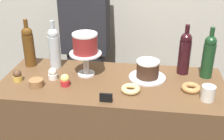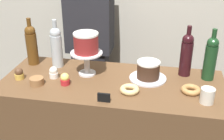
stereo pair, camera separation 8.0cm
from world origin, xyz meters
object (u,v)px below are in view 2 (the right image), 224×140
object	(u,v)px
cupcake_chocolate	(19,74)
barista_figure	(90,51)
coffee_cup_ceramic	(207,96)
donut_maple	(191,90)
wine_bottle_amber	(32,44)
wine_bottle_dark_red	(186,54)
cake_stand_pedestal	(87,60)
white_layer_cake	(86,43)
cupcake_lemon	(65,79)
price_sign_chalkboard	(103,98)
cupcake_vanilla	(54,72)
chocolate_round_cake	(148,70)
donut_glazed	(130,90)
wine_bottle_green	(211,58)
cookie_stack	(37,81)
wine_bottle_clear	(56,46)

from	to	relation	value
cupcake_chocolate	barista_figure	distance (m)	0.72
coffee_cup_ceramic	donut_maple	bearing A→B (deg)	128.75
wine_bottle_amber	coffee_cup_ceramic	world-z (taller)	wine_bottle_amber
wine_bottle_dark_red	donut_maple	xyz separation A→B (m)	(0.03, -0.23, -0.13)
cake_stand_pedestal	white_layer_cake	distance (m)	0.11
cupcake_lemon	coffee_cup_ceramic	world-z (taller)	coffee_cup_ceramic
cake_stand_pedestal	price_sign_chalkboard	size ratio (longest dim) A/B	2.89
cake_stand_pedestal	white_layer_cake	world-z (taller)	white_layer_cake
cupcake_vanilla	price_sign_chalkboard	bearing A→B (deg)	-31.08
cupcake_lemon	barista_figure	distance (m)	0.68
cupcake_lemon	cupcake_chocolate	world-z (taller)	same
chocolate_round_cake	coffee_cup_ceramic	world-z (taller)	chocolate_round_cake
chocolate_round_cake	donut_glazed	bearing A→B (deg)	-116.24
cake_stand_pedestal	wine_bottle_amber	bearing A→B (deg)	167.85
white_layer_cake	chocolate_round_cake	bearing A→B (deg)	0.51
cupcake_vanilla	coffee_cup_ceramic	size ratio (longest dim) A/B	0.87
wine_bottle_dark_red	cupcake_chocolate	size ratio (longest dim) A/B	4.38
wine_bottle_dark_red	wine_bottle_amber	distance (m)	1.03
wine_bottle_green	wine_bottle_dark_red	size ratio (longest dim) A/B	1.00
donut_maple	barista_figure	distance (m)	0.99
donut_glazed	cookie_stack	world-z (taller)	cookie_stack
price_sign_chalkboard	wine_bottle_amber	bearing A→B (deg)	145.74
cupcake_lemon	barista_figure	xyz separation A→B (m)	(-0.02, 0.68, -0.09)
white_layer_cake	wine_bottle_green	distance (m)	0.77
wine_bottle_green	cake_stand_pedestal	bearing A→B (deg)	-174.11
wine_bottle_dark_red	wine_bottle_clear	size ratio (longest dim) A/B	1.00
wine_bottle_dark_red	price_sign_chalkboard	size ratio (longest dim) A/B	4.65
wine_bottle_clear	wine_bottle_amber	xyz separation A→B (m)	(-0.18, 0.01, 0.00)
price_sign_chalkboard	wine_bottle_clear	bearing A→B (deg)	135.93
cake_stand_pedestal	wine_bottle_green	bearing A→B (deg)	5.89
coffee_cup_ceramic	cupcake_chocolate	bearing A→B (deg)	176.47
wine_bottle_dark_red	barista_figure	distance (m)	0.86
wine_bottle_green	cupcake_vanilla	distance (m)	0.97
cupcake_chocolate	price_sign_chalkboard	size ratio (longest dim) A/B	1.06
chocolate_round_cake	wine_bottle_clear	size ratio (longest dim) A/B	0.44
cupcake_chocolate	barista_figure	bearing A→B (deg)	66.68
white_layer_cake	wine_bottle_clear	distance (m)	0.25
coffee_cup_ceramic	chocolate_round_cake	bearing A→B (deg)	146.97
wine_bottle_clear	donut_maple	size ratio (longest dim) A/B	2.91
cupcake_lemon	cookie_stack	bearing A→B (deg)	-168.70
wine_bottle_clear	white_layer_cake	bearing A→B (deg)	-19.62
wine_bottle_clear	cookie_stack	world-z (taller)	wine_bottle_clear
wine_bottle_green	donut_maple	size ratio (longest dim) A/B	2.91
chocolate_round_cake	cupcake_chocolate	distance (m)	0.81
wine_bottle_dark_red	wine_bottle_clear	bearing A→B (deg)	-178.07
cookie_stack	wine_bottle_green	bearing A→B (deg)	15.01
chocolate_round_cake	wine_bottle_clear	world-z (taller)	wine_bottle_clear
wine_bottle_amber	cupcake_vanilla	xyz separation A→B (m)	(0.22, -0.18, -0.11)
chocolate_round_cake	wine_bottle_clear	bearing A→B (deg)	172.80
cupcake_vanilla	cupcake_chocolate	size ratio (longest dim) A/B	1.00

